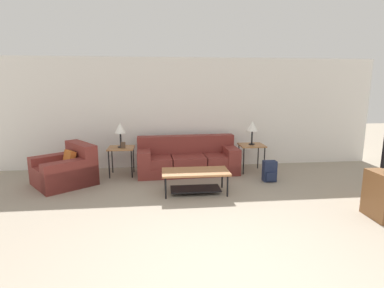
{
  "coord_description": "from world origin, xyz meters",
  "views": [
    {
      "loc": [
        -0.68,
        -2.52,
        1.96
      ],
      "look_at": [
        -0.06,
        3.35,
        0.8
      ],
      "focal_mm": 28.0,
      "sensor_mm": 36.0,
      "label": 1
    }
  ],
  "objects_px": {
    "table_lamp_left": "(120,129)",
    "table_lamp_right": "(252,127)",
    "couch": "(188,160)",
    "backpack": "(270,171)",
    "armchair": "(66,170)",
    "coffee_table": "(195,177)",
    "side_table_right": "(252,147)",
    "side_table_left": "(121,150)"
  },
  "relations": [
    {
      "from": "table_lamp_left",
      "to": "table_lamp_right",
      "type": "height_order",
      "value": "same"
    },
    {
      "from": "couch",
      "to": "table_lamp_left",
      "type": "relative_size",
      "value": 4.26
    },
    {
      "from": "backpack",
      "to": "armchair",
      "type": "bearing_deg",
      "value": 176.36
    },
    {
      "from": "couch",
      "to": "table_lamp_left",
      "type": "bearing_deg",
      "value": -178.39
    },
    {
      "from": "backpack",
      "to": "table_lamp_right",
      "type": "bearing_deg",
      "value": 102.23
    },
    {
      "from": "armchair",
      "to": "coffee_table",
      "type": "distance_m",
      "value": 2.65
    },
    {
      "from": "table_lamp_left",
      "to": "backpack",
      "type": "height_order",
      "value": "table_lamp_left"
    },
    {
      "from": "table_lamp_right",
      "to": "backpack",
      "type": "relative_size",
      "value": 1.24
    },
    {
      "from": "table_lamp_right",
      "to": "armchair",
      "type": "bearing_deg",
      "value": -172.89
    },
    {
      "from": "table_lamp_left",
      "to": "side_table_right",
      "type": "bearing_deg",
      "value": 0.0
    },
    {
      "from": "couch",
      "to": "table_lamp_left",
      "type": "distance_m",
      "value": 1.64
    },
    {
      "from": "side_table_left",
      "to": "armchair",
      "type": "bearing_deg",
      "value": -154.49
    },
    {
      "from": "armchair",
      "to": "table_lamp_right",
      "type": "relative_size",
      "value": 2.65
    },
    {
      "from": "side_table_right",
      "to": "armchair",
      "type": "bearing_deg",
      "value": -172.89
    },
    {
      "from": "couch",
      "to": "side_table_left",
      "type": "distance_m",
      "value": 1.49
    },
    {
      "from": "coffee_table",
      "to": "backpack",
      "type": "bearing_deg",
      "value": 18.38
    },
    {
      "from": "armchair",
      "to": "backpack",
      "type": "relative_size",
      "value": 3.29
    },
    {
      "from": "coffee_table",
      "to": "table_lamp_right",
      "type": "xyz_separation_m",
      "value": [
        1.44,
        1.29,
        0.72
      ]
    },
    {
      "from": "side_table_right",
      "to": "table_lamp_right",
      "type": "bearing_deg",
      "value": 180.0
    },
    {
      "from": "coffee_table",
      "to": "side_table_right",
      "type": "height_order",
      "value": "side_table_right"
    },
    {
      "from": "coffee_table",
      "to": "backpack",
      "type": "height_order",
      "value": "backpack"
    },
    {
      "from": "table_lamp_left",
      "to": "backpack",
      "type": "xyz_separation_m",
      "value": [
        3.1,
        -0.76,
        -0.83
      ]
    },
    {
      "from": "side_table_right",
      "to": "table_lamp_left",
      "type": "relative_size",
      "value": 1.18
    },
    {
      "from": "coffee_table",
      "to": "table_lamp_left",
      "type": "bearing_deg",
      "value": 138.99
    },
    {
      "from": "couch",
      "to": "armchair",
      "type": "height_order",
      "value": "couch"
    },
    {
      "from": "coffee_table",
      "to": "side_table_right",
      "type": "distance_m",
      "value": 1.96
    },
    {
      "from": "side_table_left",
      "to": "coffee_table",
      "type": "bearing_deg",
      "value": -41.01
    },
    {
      "from": "armchair",
      "to": "side_table_left",
      "type": "relative_size",
      "value": 2.25
    },
    {
      "from": "side_table_right",
      "to": "side_table_left",
      "type": "bearing_deg",
      "value": 180.0
    },
    {
      "from": "coffee_table",
      "to": "table_lamp_right",
      "type": "height_order",
      "value": "table_lamp_right"
    },
    {
      "from": "side_table_left",
      "to": "table_lamp_left",
      "type": "xyz_separation_m",
      "value": [
        0.0,
        0.0,
        0.47
      ]
    },
    {
      "from": "couch",
      "to": "armchair",
      "type": "xyz_separation_m",
      "value": [
        -2.5,
        -0.54,
        -0.02
      ]
    },
    {
      "from": "table_lamp_right",
      "to": "side_table_left",
      "type": "bearing_deg",
      "value": 180.0
    },
    {
      "from": "side_table_right",
      "to": "backpack",
      "type": "xyz_separation_m",
      "value": [
        0.16,
        -0.76,
        -0.36
      ]
    },
    {
      "from": "table_lamp_left",
      "to": "table_lamp_right",
      "type": "xyz_separation_m",
      "value": [
        2.93,
        0.0,
        0.0
      ]
    },
    {
      "from": "backpack",
      "to": "couch",
      "type": "bearing_deg",
      "value": 153.91
    },
    {
      "from": "table_lamp_left",
      "to": "couch",
      "type": "bearing_deg",
      "value": 1.61
    },
    {
      "from": "table_lamp_left",
      "to": "backpack",
      "type": "distance_m",
      "value": 3.29
    },
    {
      "from": "armchair",
      "to": "backpack",
      "type": "xyz_separation_m",
      "value": [
        4.14,
        -0.26,
        -0.07
      ]
    },
    {
      "from": "table_lamp_right",
      "to": "couch",
      "type": "bearing_deg",
      "value": 178.4
    },
    {
      "from": "couch",
      "to": "armchair",
      "type": "relative_size",
      "value": 1.61
    },
    {
      "from": "armchair",
      "to": "table_lamp_left",
      "type": "bearing_deg",
      "value": 25.51
    }
  ]
}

